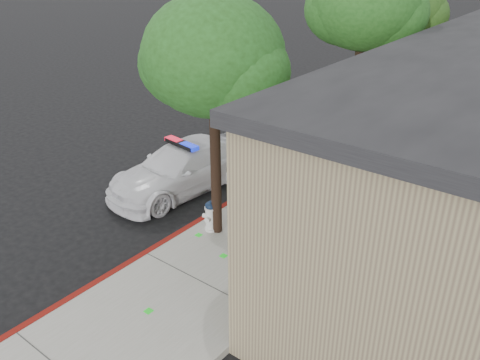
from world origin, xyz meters
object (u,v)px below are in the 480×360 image
object	(u,v)px
street_tree_near	(213,62)
street_tree_far	(402,10)
police_car	(183,167)
fire_hydrant	(211,215)
street_tree_mid	(365,7)

from	to	relation	value
street_tree_near	street_tree_far	world-z (taller)	street_tree_far
police_car	street_tree_far	world-z (taller)	street_tree_far
police_car	fire_hydrant	size ratio (longest dim) A/B	6.17
police_car	street_tree_near	world-z (taller)	street_tree_near
street_tree_mid	street_tree_far	world-z (taller)	street_tree_mid
fire_hydrant	street_tree_mid	size ratio (longest dim) A/B	0.13
police_car	street_tree_mid	world-z (taller)	street_tree_mid
street_tree_near	street_tree_far	bearing A→B (deg)	89.83
police_car	street_tree_mid	distance (m)	6.62
street_tree_far	street_tree_mid	bearing A→B (deg)	-83.96
street_tree_near	street_tree_far	size ratio (longest dim) A/B	0.99
street_tree_mid	street_tree_far	distance (m)	3.81
fire_hydrant	street_tree_near	world-z (taller)	street_tree_near
police_car	street_tree_far	distance (m)	9.32
police_car	street_tree_far	bearing A→B (deg)	81.09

